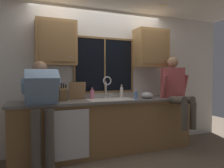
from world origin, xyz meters
TOP-DOWN VIEW (x-y plane):
  - back_wall at (0.00, 0.06)m, footprint 5.52×0.12m
  - ceiling_downlight_right at (0.93, -0.60)m, footprint 0.14×0.14m
  - window_glass at (0.07, -0.01)m, footprint 1.10×0.02m
  - window_frame_top at (0.07, -0.02)m, footprint 1.17×0.02m
  - window_frame_bottom at (0.07, -0.02)m, footprint 1.17×0.02m
  - window_frame_left at (-0.50, -0.02)m, footprint 0.03×0.02m
  - window_frame_right at (0.64, -0.02)m, footprint 0.03×0.02m
  - window_mullion_center at (0.07, -0.02)m, footprint 0.02×0.02m
  - lower_cabinet_run at (0.00, -0.29)m, footprint 3.12×0.58m
  - countertop at (0.00, -0.31)m, footprint 3.18×0.62m
  - dishwasher_front at (-0.71, -0.61)m, footprint 0.60×0.02m
  - upper_cabinet_left at (-0.83, -0.17)m, footprint 0.64×0.36m
  - upper_cabinet_right at (0.97, -0.17)m, footprint 0.64×0.36m
  - sink at (0.07, -0.30)m, footprint 0.80×0.46m
  - faucet at (0.08, -0.12)m, footprint 0.18×0.09m
  - person_standing at (-1.09, -0.61)m, footprint 0.53×0.69m
  - person_sitting_on_counter at (1.25, -0.57)m, footprint 0.54×0.66m
  - knife_block at (-0.74, -0.25)m, footprint 0.12×0.18m
  - cutting_board at (-0.46, -0.08)m, footprint 0.28×0.08m
  - mixing_bowl at (0.76, -0.37)m, footprint 0.23×0.23m
  - soap_dispenser at (0.46, -0.50)m, footprint 0.06×0.07m
  - bottle_green_glass at (-0.20, -0.11)m, footprint 0.07×0.07m
  - bottle_tall_clear at (0.38, -0.09)m, footprint 0.06×0.06m

SIDE VIEW (x-z plane):
  - lower_cabinet_run at x=0.00m, z-range 0.00..0.88m
  - dishwasher_front at x=-0.71m, z-range 0.09..0.83m
  - sink at x=0.07m, z-range 0.72..0.93m
  - countertop at x=0.00m, z-range 0.88..0.92m
  - person_standing at x=-1.09m, z-range 0.18..1.73m
  - mixing_bowl at x=0.76m, z-range 0.91..1.03m
  - soap_dispenser at x=0.46m, z-range 0.90..1.10m
  - bottle_green_glass at x=-0.20m, z-range 0.90..1.11m
  - bottle_tall_clear at x=0.38m, z-range 0.90..1.15m
  - knife_block at x=-0.74m, z-range 0.87..1.19m
  - window_frame_bottom at x=0.07m, z-range 1.01..1.05m
  - cutting_board at x=-0.46m, z-range 0.92..1.22m
  - person_sitting_on_counter at x=1.25m, z-range 0.47..1.73m
  - faucet at x=0.08m, z-range 0.97..1.37m
  - back_wall at x=0.00m, z-range 0.00..2.55m
  - window_glass at x=0.07m, z-range 1.05..2.00m
  - window_frame_left at x=-0.50m, z-range 1.05..2.00m
  - window_frame_right at x=0.64m, z-range 1.05..2.00m
  - window_mullion_center at x=0.07m, z-range 1.05..2.00m
  - upper_cabinet_left at x=-0.83m, z-range 1.50..2.22m
  - upper_cabinet_right at x=0.97m, z-range 1.50..2.22m
  - window_frame_top at x=0.07m, z-range 2.00..2.04m
  - ceiling_downlight_right at x=0.93m, z-range 2.54..2.55m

